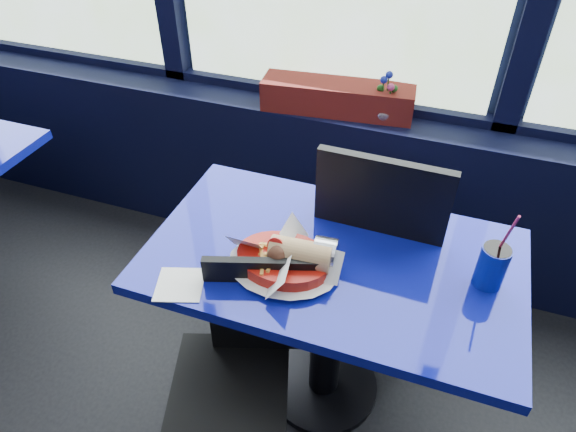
# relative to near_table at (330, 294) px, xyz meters

# --- Properties ---
(window_sill) EXTENTS (5.00, 0.26, 0.80)m
(window_sill) POSITION_rel_near_table_xyz_m (-0.30, 0.87, -0.17)
(window_sill) COLOR black
(window_sill) RESTS_ON ground
(near_table) EXTENTS (1.20, 0.70, 0.75)m
(near_table) POSITION_rel_near_table_xyz_m (0.00, 0.00, 0.00)
(near_table) COLOR black
(near_table) RESTS_ON ground
(chair_near_front) EXTENTS (0.48, 0.48, 0.83)m
(chair_near_front) POSITION_rel_near_table_xyz_m (-0.21, -0.28, -0.09)
(chair_near_front) COLOR black
(chair_near_front) RESTS_ON ground
(chair_near_back) EXTENTS (0.47, 0.48, 1.03)m
(chair_near_back) POSITION_rel_near_table_xyz_m (0.10, 0.31, 0.02)
(chair_near_back) COLOR black
(chair_near_back) RESTS_ON ground
(planter_box) EXTENTS (0.68, 0.24, 0.13)m
(planter_box) POSITION_rel_near_table_xyz_m (-0.23, 0.86, 0.30)
(planter_box) COLOR maroon
(planter_box) RESTS_ON window_sill
(flower_vase) EXTENTS (0.11, 0.11, 0.22)m
(flower_vase) POSITION_rel_near_table_xyz_m (-0.02, 0.84, 0.30)
(flower_vase) COLOR silver
(flower_vase) RESTS_ON window_sill
(food_basket) EXTENTS (0.38, 0.38, 0.12)m
(food_basket) POSITION_rel_near_table_xyz_m (-0.12, -0.11, 0.22)
(food_basket) COLOR #AA130B
(food_basket) RESTS_ON near_table
(ketchup_bottle) EXTENTS (0.06, 0.06, 0.23)m
(ketchup_bottle) POSITION_rel_near_table_xyz_m (-0.09, 0.28, 0.28)
(ketchup_bottle) COLOR #AA130B
(ketchup_bottle) RESTS_ON near_table
(soda_cup) EXTENTS (0.09, 0.09, 0.30)m
(soda_cup) POSITION_rel_near_table_xyz_m (0.47, 0.04, 0.26)
(soda_cup) COLOR #0D1B99
(soda_cup) RESTS_ON near_table
(napkin) EXTENTS (0.18, 0.18, 0.00)m
(napkin) POSITION_rel_near_table_xyz_m (-0.40, -0.28, 0.18)
(napkin) COLOR white
(napkin) RESTS_ON near_table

